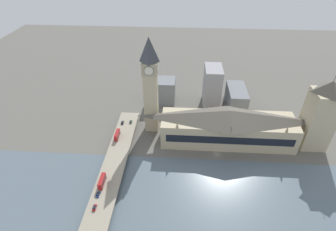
# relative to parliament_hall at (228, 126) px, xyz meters

# --- Properties ---
(ground_plane) EXTENTS (600.00, 600.00, 0.00)m
(ground_plane) POSITION_rel_parliament_hall_xyz_m (-16.01, 8.00, -13.71)
(ground_plane) COLOR #605E56
(river_water) EXTENTS (65.47, 360.00, 0.30)m
(river_water) POSITION_rel_parliament_hall_xyz_m (-54.75, 8.00, -13.56)
(river_water) COLOR slate
(river_water) RESTS_ON ground_plane
(parliament_hall) EXTENTS (26.48, 98.01, 27.64)m
(parliament_hall) POSITION_rel_parliament_hall_xyz_m (0.00, 0.00, 0.00)
(parliament_hall) COLOR #C1B28E
(parliament_hall) RESTS_ON ground_plane
(clock_tower) EXTENTS (11.19, 11.19, 75.49)m
(clock_tower) POSITION_rel_parliament_hall_xyz_m (12.12, 58.01, 26.42)
(clock_tower) COLOR #C1B28E
(clock_tower) RESTS_ON ground_plane
(victoria_tower) EXTENTS (18.06, 18.06, 57.17)m
(victoria_tower) POSITION_rel_parliament_hall_xyz_m (0.05, -62.04, 12.88)
(victoria_tower) COLOR #C1B28E
(victoria_tower) RESTS_ON ground_plane
(road_bridge) EXTENTS (162.93, 15.31, 4.03)m
(road_bridge) POSITION_rel_parliament_hall_xyz_m (-54.75, 78.67, -10.48)
(road_bridge) COLOR gray
(road_bridge) RESTS_ON ground_plane
(double_decker_bus_lead) EXTENTS (10.27, 2.56, 4.62)m
(double_decker_bus_lead) POSITION_rel_parliament_hall_xyz_m (-6.26, 82.42, -7.12)
(double_decker_bus_lead) COLOR red
(double_decker_bus_lead) RESTS_ON road_bridge
(double_decker_bus_rear) EXTENTS (10.58, 2.58, 4.70)m
(double_decker_bus_rear) POSITION_rel_parliament_hall_xyz_m (-50.96, 81.81, -7.09)
(double_decker_bus_rear) COLOR red
(double_decker_bus_rear) RESTS_ON road_bridge
(car_northbound_mid) EXTENTS (3.80, 1.90, 1.44)m
(car_northbound_mid) POSITION_rel_parliament_hall_xyz_m (-59.53, 82.14, -8.97)
(car_northbound_mid) COLOR navy
(car_northbound_mid) RESTS_ON road_bridge
(car_northbound_tail) EXTENTS (3.86, 1.82, 1.42)m
(car_northbound_tail) POSITION_rel_parliament_hall_xyz_m (12.77, 75.67, -8.99)
(car_northbound_tail) COLOR #2D5638
(car_northbound_tail) RESTS_ON road_bridge
(car_southbound_mid) EXTENTS (4.17, 1.90, 1.42)m
(car_southbound_mid) POSITION_rel_parliament_hall_xyz_m (11.27, 82.24, -8.97)
(car_southbound_mid) COLOR black
(car_southbound_mid) RESTS_ON road_bridge
(car_southbound_extra) EXTENTS (4.19, 1.76, 1.47)m
(car_southbound_extra) POSITION_rel_parliament_hall_xyz_m (-68.54, 81.53, -8.95)
(car_southbound_extra) COLOR maroon
(car_southbound_extra) RESTS_ON road_bridge
(city_block_west) EXTENTS (18.62, 23.25, 21.87)m
(city_block_west) POSITION_rel_parliament_hall_xyz_m (54.24, 53.07, -2.78)
(city_block_west) COLOR slate
(city_block_west) RESTS_ON ground_plane
(city_block_center) EXTENTS (24.36, 14.69, 36.45)m
(city_block_center) POSITION_rel_parliament_hall_xyz_m (51.47, 8.34, 4.52)
(city_block_center) COLOR #939399
(city_block_center) RESTS_ON ground_plane
(city_block_east) EXTENTS (33.20, 15.63, 18.45)m
(city_block_east) POSITION_rel_parliament_hall_xyz_m (48.25, -13.74, -4.48)
(city_block_east) COLOR slate
(city_block_east) RESTS_ON ground_plane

